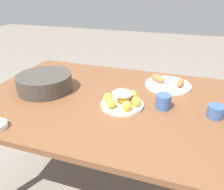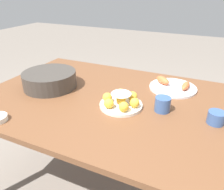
% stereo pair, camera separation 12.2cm
% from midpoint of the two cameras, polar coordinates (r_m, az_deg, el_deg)
% --- Properties ---
extents(ground_plane, '(12.00, 12.00, 0.00)m').
position_cam_midpoint_polar(ground_plane, '(1.76, -4.10, -22.58)').
color(ground_plane, slate).
extents(dining_table, '(1.44, 1.03, 0.74)m').
position_cam_midpoint_polar(dining_table, '(1.33, -5.01, -3.84)').
color(dining_table, brown).
rests_on(dining_table, ground_plane).
extents(cake_plate, '(0.23, 0.23, 0.09)m').
position_cam_midpoint_polar(cake_plate, '(1.18, -0.27, -1.61)').
color(cake_plate, silver).
rests_on(cake_plate, dining_table).
extents(serving_bowl, '(0.34, 0.34, 0.10)m').
position_cam_midpoint_polar(serving_bowl, '(1.44, -19.53, 3.21)').
color(serving_bowl, '#3D3833').
rests_on(serving_bowl, dining_table).
extents(seafood_platter, '(0.29, 0.29, 0.06)m').
position_cam_midpoint_polar(seafood_platter, '(1.46, 12.05, 2.86)').
color(seafood_platter, silver).
rests_on(seafood_platter, dining_table).
extents(cup_near, '(0.08, 0.08, 0.08)m').
position_cam_midpoint_polar(cup_near, '(1.18, 10.39, -1.76)').
color(cup_near, '#38568E').
rests_on(cup_near, dining_table).
extents(cup_far, '(0.08, 0.08, 0.06)m').
position_cam_midpoint_polar(cup_far, '(1.17, 22.80, -4.09)').
color(cup_far, '#38568E').
rests_on(cup_far, dining_table).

